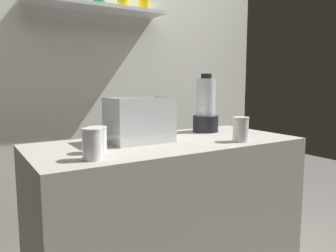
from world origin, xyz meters
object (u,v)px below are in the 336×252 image
Objects in this scene: carrot_display_bin at (138,128)px; blender_pitcher at (206,109)px; juice_cup_pomegranate_left at (97,141)px; juice_cup_mango_far_left at (92,146)px; juice_cup_beet_middle at (241,131)px.

blender_pitcher reaches higher than carrot_display_bin.
carrot_display_bin is 0.31m from juice_cup_pomegranate_left.
juice_cup_beet_middle reaches higher than juice_cup_mango_far_left.
juice_cup_pomegranate_left is (-0.27, -0.15, -0.02)m from carrot_display_bin.
blender_pitcher is at bearing 22.94° from juice_cup_mango_far_left.
juice_cup_pomegranate_left is (-0.79, -0.24, -0.09)m from blender_pitcher.
carrot_display_bin is 2.45× the size of juice_cup_beet_middle.
carrot_display_bin is at bearing 28.17° from juice_cup_pomegranate_left.
juice_cup_mango_far_left is (-0.34, -0.26, -0.02)m from carrot_display_bin.
blender_pitcher reaches higher than juice_cup_pomegranate_left.
blender_pitcher is 2.79× the size of juice_cup_beet_middle.
juice_cup_beet_middle is (-0.06, -0.37, -0.09)m from blender_pitcher.
juice_cup_pomegranate_left is at bearing -162.84° from blender_pitcher.
juice_cup_mango_far_left is 1.10× the size of juice_cup_pomegranate_left.
juice_cup_mango_far_left is at bearing -118.38° from juice_cup_pomegranate_left.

